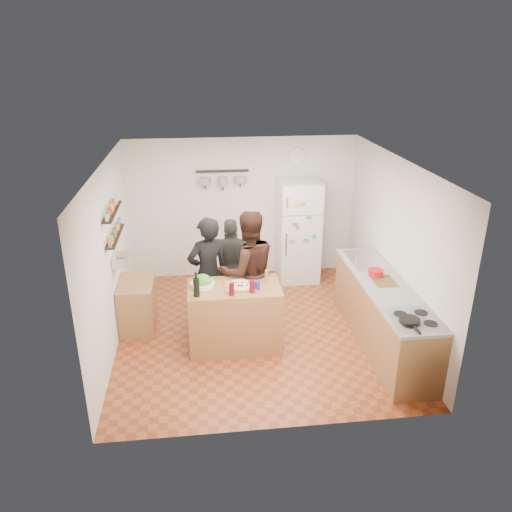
{
  "coord_description": "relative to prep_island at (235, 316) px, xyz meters",
  "views": [
    {
      "loc": [
        -0.77,
        -6.39,
        3.85
      ],
      "look_at": [
        0.0,
        0.1,
        1.15
      ],
      "focal_mm": 35.0,
      "sensor_mm": 36.0,
      "label": 1
    }
  ],
  "objects": [
    {
      "name": "sink",
      "position": [
        2.05,
        0.66,
        0.46
      ],
      "size": [
        0.5,
        0.8,
        0.03
      ],
      "primitive_type": "cube",
      "color": "silver",
      "rests_on": "counter_run"
    },
    {
      "name": "counter_run",
      "position": [
        2.05,
        -0.19,
        -0.01
      ],
      "size": [
        0.63,
        2.63,
        0.9
      ],
      "primitive_type": "cube",
      "color": "#9E7042",
      "rests_on": "floor"
    },
    {
      "name": "wine_bottle",
      "position": [
        -0.5,
        -0.22,
        0.58
      ],
      "size": [
        0.08,
        0.08,
        0.25
      ],
      "primitive_type": "cylinder",
      "color": "black",
      "rests_on": "prep_island"
    },
    {
      "name": "fridge",
      "position": [
        1.3,
        2.11,
        0.45
      ],
      "size": [
        0.7,
        0.68,
        1.8
      ],
      "primitive_type": "cube",
      "color": "white",
      "rests_on": "floor"
    },
    {
      "name": "person_center",
      "position": [
        0.24,
        0.47,
        0.45
      ],
      "size": [
        1.01,
        0.86,
        1.82
      ],
      "primitive_type": "imported",
      "rotation": [
        0.0,
        0.0,
        3.36
      ],
      "color": "black",
      "rests_on": "floor"
    },
    {
      "name": "side_table",
      "position": [
        -1.39,
        0.68,
        -0.09
      ],
      "size": [
        0.5,
        0.8,
        0.73
      ],
      "primitive_type": "cube",
      "color": "#9B6941",
      "rests_on": "floor"
    },
    {
      "name": "spice_shelf_lower",
      "position": [
        -1.58,
        0.56,
        1.04
      ],
      "size": [
        0.12,
        1.0,
        0.02
      ],
      "primitive_type": "cube",
      "color": "black",
      "rests_on": "left_wall"
    },
    {
      "name": "spice_shelf_upper",
      "position": [
        -1.58,
        0.56,
        1.4
      ],
      "size": [
        0.12,
        1.0,
        0.02
      ],
      "primitive_type": "cube",
      "color": "black",
      "rests_on": "left_wall"
    },
    {
      "name": "pot_rack",
      "position": [
        0.0,
        2.36,
        1.49
      ],
      "size": [
        0.9,
        0.04,
        0.04
      ],
      "primitive_type": "cube",
      "color": "black",
      "rests_on": "back_wall"
    },
    {
      "name": "wine_glass_near",
      "position": [
        -0.05,
        -0.24,
        0.54
      ],
      "size": [
        0.07,
        0.07,
        0.17
      ],
      "primitive_type": "cylinder",
      "color": "#530715",
      "rests_on": "prep_island"
    },
    {
      "name": "person_back",
      "position": [
        0.05,
        1.08,
        0.3
      ],
      "size": [
        0.89,
        0.38,
        1.51
      ],
      "primitive_type": "imported",
      "rotation": [
        0.0,
        0.0,
        3.16
      ],
      "color": "#2A2926",
      "rests_on": "floor"
    },
    {
      "name": "skillet",
      "position": [
        1.95,
        -1.21,
        0.49
      ],
      "size": [
        0.24,
        0.24,
        0.05
      ],
      "primitive_type": "cylinder",
      "color": "black",
      "rests_on": "stove_top"
    },
    {
      "name": "cutting_board",
      "position": [
        2.05,
        -0.1,
        0.46
      ],
      "size": [
        0.3,
        0.4,
        0.02
      ],
      "primitive_type": "cube",
      "color": "olive",
      "rests_on": "counter_run"
    },
    {
      "name": "salt_canister",
      "position": [
        0.3,
        -0.12,
        0.51
      ],
      "size": [
        0.07,
        0.07,
        0.12
      ],
      "primitive_type": "cylinder",
      "color": "navy",
      "rests_on": "prep_island"
    },
    {
      "name": "stove_top",
      "position": [
        2.05,
        -1.14,
        0.46
      ],
      "size": [
        0.6,
        0.62,
        0.02
      ],
      "primitive_type": "cube",
      "color": "white",
      "rests_on": "counter_run"
    },
    {
      "name": "pepper_mill",
      "position": [
        0.45,
        0.05,
        0.54
      ],
      "size": [
        0.05,
        0.05,
        0.16
      ],
      "primitive_type": "cylinder",
      "color": "olive",
      "rests_on": "prep_island"
    },
    {
      "name": "prep_island",
      "position": [
        0.0,
        0.0,
        0.0
      ],
      "size": [
        1.25,
        0.72,
        0.91
      ],
      "primitive_type": "cube",
      "color": "olive",
      "rests_on": "floor"
    },
    {
      "name": "pizza",
      "position": [
        0.08,
        -0.02,
        0.48
      ],
      "size": [
        0.34,
        0.34,
        0.02
      ],
      "primitive_type": "cylinder",
      "color": "#D0BD89",
      "rests_on": "pizza_board"
    },
    {
      "name": "person_left",
      "position": [
        -0.33,
        0.6,
        0.4
      ],
      "size": [
        0.73,
        0.6,
        1.71
      ],
      "primitive_type": "imported",
      "rotation": [
        0.0,
        0.0,
        3.5
      ],
      "color": "black",
      "rests_on": "floor"
    },
    {
      "name": "produce_basket",
      "position": [
        -1.55,
        0.56,
        0.69
      ],
      "size": [
        0.18,
        0.35,
        0.14
      ],
      "primitive_type": "cube",
      "color": "silver",
      "rests_on": "left_wall"
    },
    {
      "name": "salad_bowl",
      "position": [
        -0.42,
        0.05,
        0.49
      ],
      "size": [
        0.32,
        0.32,
        0.06
      ],
      "primitive_type": "cylinder",
      "color": "white",
      "rests_on": "prep_island"
    },
    {
      "name": "wall_clock",
      "position": [
        1.3,
        2.44,
        1.69
      ],
      "size": [
        0.3,
        0.03,
        0.3
      ],
      "primitive_type": "cylinder",
      "rotation": [
        1.57,
        0.0,
        0.0
      ],
      "color": "silver",
      "rests_on": "back_wall"
    },
    {
      "name": "room_shell",
      "position": [
        0.35,
        0.75,
        0.79
      ],
      "size": [
        4.2,
        4.2,
        4.2
      ],
      "color": "brown",
      "rests_on": "ground"
    },
    {
      "name": "wine_glass_far",
      "position": [
        0.22,
        -0.2,
        0.54
      ],
      "size": [
        0.07,
        0.07,
        0.17
      ],
      "primitive_type": "cylinder",
      "color": "#630814",
      "rests_on": "prep_island"
    },
    {
      "name": "pizza_board",
      "position": [
        0.08,
        -0.02,
        0.47
      ],
      "size": [
        0.42,
        0.34,
        0.02
      ],
      "primitive_type": "cube",
      "color": "#9C5E38",
      "rests_on": "prep_island"
    },
    {
      "name": "red_bowl",
      "position": [
        2.0,
        0.1,
        0.51
      ],
      "size": [
        0.21,
        0.21,
        0.09
      ],
      "primitive_type": "cylinder",
      "color": "#A91313",
      "rests_on": "counter_run"
    }
  ]
}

